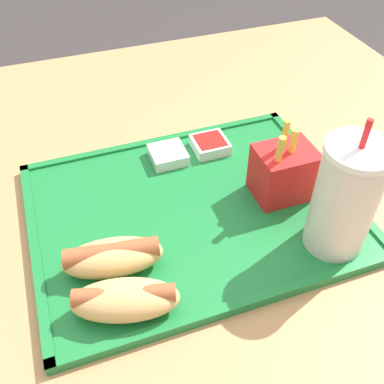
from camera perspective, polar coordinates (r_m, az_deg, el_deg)
dining_table at (r=0.93m, az=-2.05°, el=-18.44°), size 1.15×1.04×0.74m
food_tray at (r=0.62m, az=-0.00°, el=-2.33°), size 0.43×0.34×0.01m
soda_cup at (r=0.55m, az=18.87°, el=-0.76°), size 0.08×0.08×0.19m
hot_dog_far at (r=0.50m, az=-8.51°, el=-13.32°), size 0.13×0.08×0.04m
hot_dog_near at (r=0.54m, az=-10.06°, el=-8.07°), size 0.13×0.07×0.04m
fries_carton at (r=0.63m, az=11.51°, el=2.56°), size 0.08×0.06×0.12m
sauce_cup_mayo at (r=0.69m, az=-3.07°, el=4.78°), size 0.05×0.05×0.02m
sauce_cup_ketchup at (r=0.71m, az=2.30°, el=6.07°), size 0.05×0.05×0.02m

